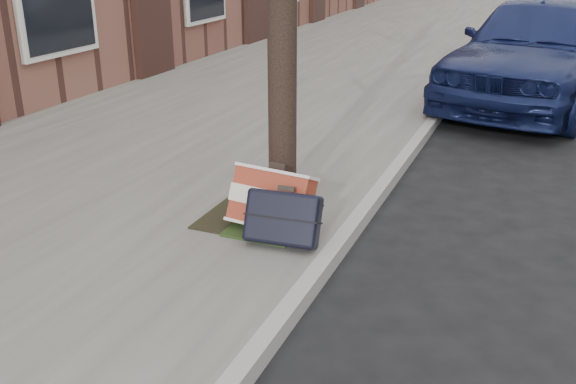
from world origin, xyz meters
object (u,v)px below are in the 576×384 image
at_px(car_near_front, 541,48).
at_px(car_near_mid, 559,16).
at_px(suitcase_navy, 283,217).
at_px(suitcase_red, 271,200).

bearing_deg(car_near_front, car_near_mid, 100.55).
distance_m(suitcase_navy, car_near_mid, 11.27).
height_order(suitcase_red, car_near_mid, car_near_mid).
relative_size(suitcase_navy, car_near_front, 0.12).
bearing_deg(suitcase_navy, car_near_front, 71.17).
bearing_deg(suitcase_red, suitcase_navy, -41.38).
bearing_deg(suitcase_red, car_near_mid, 87.42).
distance_m(suitcase_red, suitcase_navy, 0.28).
bearing_deg(suitcase_navy, car_near_mid, 76.87).
xyz_separation_m(suitcase_navy, car_near_mid, (1.66, 11.14, 0.39)).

